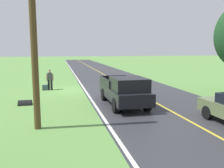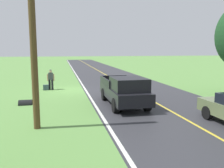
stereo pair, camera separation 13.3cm
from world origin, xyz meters
TOP-DOWN VIEW (x-y plane):
  - ground_plane at (0.00, 0.00)m, footprint 200.00×200.00m
  - road_surface at (-5.16, 0.00)m, footprint 8.20×120.00m
  - lane_edge_line at (-1.25, 0.00)m, footprint 0.16×117.60m
  - lane_centre_line at (-5.16, 0.00)m, footprint 0.14×117.60m
  - hitchhiker_walking at (1.62, -0.58)m, footprint 0.62×0.51m
  - suitcase_carried at (2.03, -0.47)m, footprint 0.47×0.23m
  - pickup_truck_passing at (-2.98, 6.36)m, footprint 2.12×5.41m
  - utility_pole_roadside at (1.83, 9.58)m, footprint 0.28×0.28m
  - drainage_culvert at (2.96, 4.76)m, footprint 0.80×0.60m

SIDE VIEW (x-z plane):
  - ground_plane at x=0.00m, z-range 0.00..0.00m
  - drainage_culvert at x=2.96m, z-range -0.30..0.30m
  - road_surface at x=-5.16m, z-range 0.00..0.00m
  - lane_edge_line at x=-1.25m, z-range 0.00..0.01m
  - lane_centre_line at x=-5.16m, z-range 0.00..0.01m
  - suitcase_carried at x=2.03m, z-range 0.00..0.46m
  - pickup_truck_passing at x=-2.98m, z-range 0.06..1.88m
  - hitchhiker_walking at x=1.62m, z-range 0.11..1.85m
  - utility_pole_roadside at x=1.83m, z-range 0.00..8.47m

